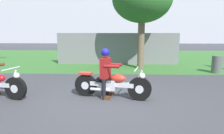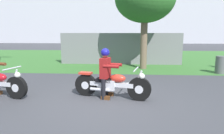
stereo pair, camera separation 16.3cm
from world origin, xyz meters
The scene contains 7 objects.
ground centered at (0.00, 0.00, 0.00)m, with size 120.00×120.00×0.00m, color #424247.
grass_verge centered at (0.00, 9.61, 0.00)m, with size 60.00×12.00×0.01m, color #3D7533.
stadium_facade centered at (3.29, 33.72, 7.11)m, with size 60.14×8.00×14.23m, color silver.
motorcycle_lead centered at (0.18, 0.35, 0.39)m, with size 2.17×0.78×0.88m.
rider_lead centered at (0.02, 0.39, 0.82)m, with size 0.62×0.54×1.40m.
trash_can centered at (4.83, 4.07, 0.39)m, with size 0.45×0.45×0.79m, color #595E5B.
fence_segment centered at (0.30, 6.47, 0.90)m, with size 7.00×0.06×1.80m, color slate.
Camera 1 is at (0.37, -5.05, 1.81)m, focal length 32.04 mm.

